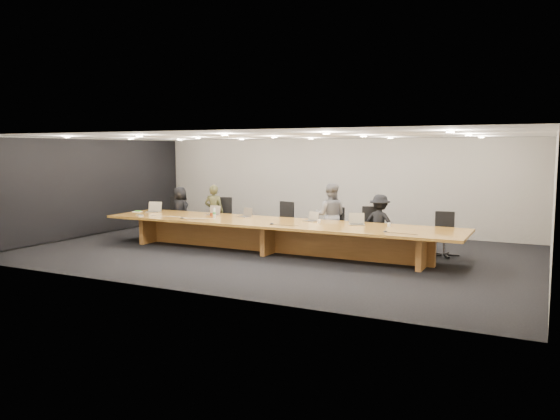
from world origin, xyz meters
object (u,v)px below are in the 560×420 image
(laptop_c, at_px, (244,212))
(person_d, at_px, (380,223))
(mic_center, at_px, (272,224))
(laptop_a, at_px, (153,207))
(chair_mid_right, at_px, (332,227))
(laptop_d, at_px, (311,216))
(person_c, at_px, (330,216))
(mic_left, at_px, (182,218))
(person_b, at_px, (214,211))
(paper_cup_near, at_px, (319,222))
(laptop_b, at_px, (212,210))
(mic_right, at_px, (386,231))
(person_a, at_px, (180,211))
(chair_mid_left, at_px, (281,222))
(chair_far_left, at_px, (173,215))
(chair_far_right, at_px, (444,234))
(amber_mug, at_px, (211,215))
(chair_left, at_px, (221,217))
(chair_right, at_px, (371,229))
(paper_cup_far, at_px, (389,225))
(water_bottle, at_px, (214,213))
(laptop_e, at_px, (357,219))
(av_box, at_px, (140,215))

(laptop_c, bearing_deg, person_d, 32.73)
(mic_center, bearing_deg, laptop_a, 170.03)
(chair_mid_right, bearing_deg, laptop_d, -93.65)
(person_d, relative_size, laptop_d, 4.53)
(person_c, height_order, mic_left, person_c)
(person_b, height_order, laptop_d, person_b)
(person_d, bearing_deg, paper_cup_near, 47.73)
(laptop_b, xyz_separation_m, laptop_d, (2.82, 0.02, -0.01))
(mic_right, bearing_deg, person_a, 165.72)
(chair_mid_left, bearing_deg, chair_far_left, -165.03)
(person_b, relative_size, paper_cup_near, 17.07)
(person_d, bearing_deg, chair_far_right, -171.86)
(person_b, relative_size, person_d, 1.07)
(chair_mid_right, distance_m, amber_mug, 3.14)
(amber_mug, bearing_deg, chair_left, 111.08)
(person_c, height_order, laptop_b, person_c)
(chair_far_right, height_order, laptop_a, chair_far_right)
(person_c, bearing_deg, chair_mid_right, -111.44)
(chair_left, xyz_separation_m, chair_right, (4.39, -0.08, -0.03))
(chair_right, xyz_separation_m, paper_cup_far, (0.67, -0.82, 0.24))
(paper_cup_near, distance_m, mic_left, 3.52)
(mic_left, height_order, mic_right, mic_right)
(laptop_b, bearing_deg, paper_cup_far, 2.88)
(mic_left, bearing_deg, chair_left, 89.13)
(chair_mid_left, height_order, mic_right, chair_mid_left)
(person_b, relative_size, water_bottle, 6.39)
(mic_left, bearing_deg, chair_far_left, 132.78)
(chair_mid_right, xyz_separation_m, laptop_a, (-4.92, -1.00, 0.38))
(laptop_e, relative_size, mic_right, 3.24)
(chair_far_right, distance_m, paper_cup_far, 1.44)
(mic_center, bearing_deg, chair_far_left, 157.32)
(paper_cup_far, height_order, mic_center, paper_cup_far)
(laptop_c, distance_m, av_box, 2.78)
(chair_mid_right, bearing_deg, chair_far_right, 12.25)
(chair_far_right, height_order, person_b, person_b)
(chair_right, xyz_separation_m, water_bottle, (-3.76, -1.19, 0.31))
(chair_far_right, distance_m, mic_right, 1.99)
(mic_center, height_order, mic_right, same)
(laptop_d, bearing_deg, laptop_e, 14.14)
(laptop_c, distance_m, laptop_d, 1.85)
(chair_right, height_order, laptop_b, chair_right)
(chair_mid_right, xyz_separation_m, mic_right, (1.86, -1.73, 0.24))
(laptop_a, distance_m, paper_cup_near, 5.01)
(chair_far_right, distance_m, person_b, 6.29)
(chair_far_left, xyz_separation_m, mic_right, (6.91, -1.77, 0.21))
(person_d, distance_m, mic_center, 2.68)
(person_d, distance_m, laptop_e, 0.99)
(av_box, bearing_deg, laptop_c, 40.97)
(person_b, height_order, laptop_c, person_b)
(laptop_c, bearing_deg, mic_left, -124.85)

